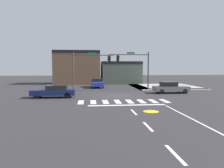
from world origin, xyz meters
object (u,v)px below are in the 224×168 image
car_blue (97,83)px  traffic_signal_northwest (90,64)px  car_gray (170,87)px  traffic_signal_northeast (134,63)px  car_navy (54,91)px

car_blue → traffic_signal_northwest: bearing=-11.7°
traffic_signal_northwest → car_blue: bearing=78.3°
traffic_signal_northwest → car_gray: bearing=-18.0°
traffic_signal_northwest → car_blue: (1.13, 5.49, -2.98)m
traffic_signal_northeast → traffic_signal_northwest: (-6.12, -0.11, -0.07)m
car_navy → traffic_signal_northwest: bearing=-122.8°
traffic_signal_northeast → car_gray: size_ratio=1.30×
traffic_signal_northeast → traffic_signal_northwest: bearing=1.0°
traffic_signal_northeast → car_navy: (-10.02, -6.15, -3.10)m
car_blue → car_navy: bearing=-23.6°
traffic_signal_northeast → car_blue: size_ratio=1.21×
car_gray → traffic_signal_northwest: bearing=162.0°
traffic_signal_northeast → car_blue: bearing=-47.2°
traffic_signal_northwest → car_navy: 7.80m
traffic_signal_northeast → car_blue: 7.95m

